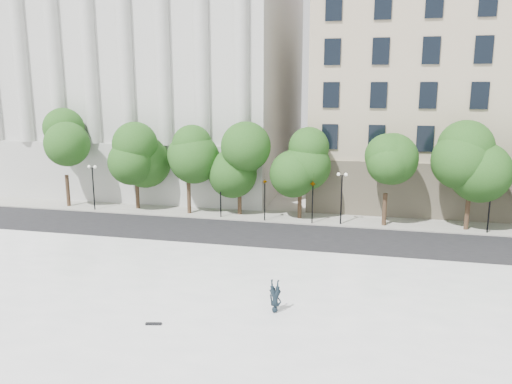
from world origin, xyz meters
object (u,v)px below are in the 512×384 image
at_px(person_lying, 275,308).
at_px(skateboard, 153,324).
at_px(traffic_light_west, 265,180).
at_px(traffic_light_east, 313,181).

height_order(person_lying, skateboard, person_lying).
height_order(traffic_light_west, person_lying, traffic_light_west).
height_order(traffic_light_east, person_lying, traffic_light_east).
height_order(traffic_light_west, skateboard, traffic_light_west).
relative_size(traffic_light_west, traffic_light_east, 0.98).
xyz_separation_m(person_lying, skateboard, (-5.36, -2.56, -0.19)).
bearing_deg(skateboard, person_lying, 13.27).
xyz_separation_m(traffic_light_west, skateboard, (-1.08, -20.58, -3.17)).
relative_size(traffic_light_west, person_lying, 2.47).
height_order(traffic_light_west, traffic_light_east, traffic_light_east).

